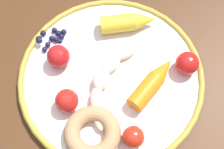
{
  "coord_description": "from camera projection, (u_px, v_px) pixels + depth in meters",
  "views": [
    {
      "loc": [
        0.14,
        -0.25,
        1.33
      ],
      "look_at": [
        0.06,
        0.0,
        0.75
      ],
      "focal_mm": 54.2,
      "sensor_mm": 36.0,
      "label": 1
    }
  ],
  "objects": [
    {
      "name": "tomato_far",
      "position": [
        133.0,
        137.0,
        0.57
      ],
      "size": [
        0.04,
        0.04,
        0.04
      ],
      "primitive_type": "sphere",
      "color": "red",
      "rests_on": "plate"
    },
    {
      "name": "blueberry_pile",
      "position": [
        52.0,
        38.0,
        0.66
      ],
      "size": [
        0.06,
        0.06,
        0.02
      ],
      "color": "#191638",
      "rests_on": "plate"
    },
    {
      "name": "donut",
      "position": [
        92.0,
        133.0,
        0.58
      ],
      "size": [
        0.14,
        0.14,
        0.03
      ],
      "primitive_type": "torus",
      "rotation": [
        0.0,
        0.0,
        2.59
      ],
      "color": "tan",
      "rests_on": "plate"
    },
    {
      "name": "carrot_yellow",
      "position": [
        129.0,
        22.0,
        0.67
      ],
      "size": [
        0.12,
        0.08,
        0.04
      ],
      "color": "yellow",
      "rests_on": "plate"
    },
    {
      "name": "banana",
      "position": [
        106.0,
        82.0,
        0.62
      ],
      "size": [
        0.07,
        0.19,
        0.03
      ],
      "color": "#F7E2C3",
      "rests_on": "plate"
    },
    {
      "name": "tomato_near",
      "position": [
        58.0,
        58.0,
        0.63
      ],
      "size": [
        0.04,
        0.04,
        0.04
      ],
      "primitive_type": "sphere",
      "color": "red",
      "rests_on": "plate"
    },
    {
      "name": "dining_table",
      "position": [
        86.0,
        88.0,
        0.74
      ],
      "size": [
        1.12,
        0.82,
        0.73
      ],
      "color": "#472814",
      "rests_on": "ground_plane"
    },
    {
      "name": "carrot_orange",
      "position": [
        153.0,
        82.0,
        0.61
      ],
      "size": [
        0.07,
        0.12,
        0.03
      ],
      "color": "orange",
      "rests_on": "plate"
    },
    {
      "name": "tomato_extra",
      "position": [
        187.0,
        63.0,
        0.62
      ],
      "size": [
        0.04,
        0.04,
        0.04
      ],
      "primitive_type": "sphere",
      "color": "red",
      "rests_on": "plate"
    },
    {
      "name": "tomato_mid",
      "position": [
        69.0,
        101.0,
        0.59
      ],
      "size": [
        0.04,
        0.04,
        0.04
      ],
      "primitive_type": "sphere",
      "color": "red",
      "rests_on": "plate"
    },
    {
      "name": "plate",
      "position": [
        112.0,
        75.0,
        0.64
      ],
      "size": [
        0.35,
        0.35,
        0.02
      ],
      "color": "white",
      "rests_on": "dining_table"
    }
  ]
}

